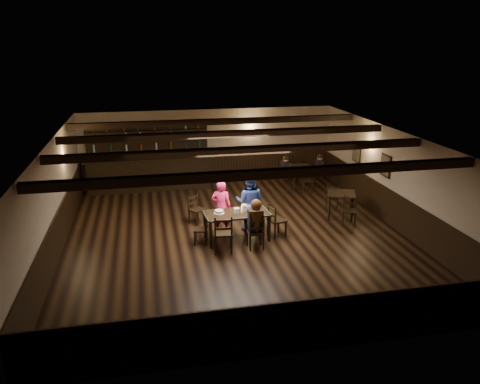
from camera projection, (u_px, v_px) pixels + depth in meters
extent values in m
plane|color=black|center=(236.00, 237.00, 12.55)|extent=(10.00, 10.00, 0.00)
cube|color=beige|center=(209.00, 147.00, 16.78)|extent=(9.00, 0.02, 2.70)
cube|color=beige|center=(297.00, 283.00, 7.48)|extent=(9.00, 0.02, 2.70)
cube|color=beige|center=(53.00, 200.00, 11.27)|extent=(0.02, 10.00, 2.70)
cube|color=beige|center=(395.00, 179.00, 12.99)|extent=(0.02, 10.00, 2.70)
cube|color=silver|center=(236.00, 138.00, 11.71)|extent=(9.00, 10.00, 0.02)
cube|color=black|center=(210.00, 170.00, 17.02)|extent=(9.00, 0.04, 1.00)
cube|color=black|center=(294.00, 327.00, 7.77)|extent=(9.00, 0.04, 1.00)
cube|color=black|center=(59.00, 233.00, 11.54)|extent=(0.04, 10.00, 1.00)
cube|color=black|center=(391.00, 208.00, 13.25)|extent=(0.04, 10.00, 1.00)
cube|color=black|center=(155.00, 136.00, 16.23)|extent=(0.90, 0.03, 1.00)
cube|color=black|center=(155.00, 136.00, 16.21)|extent=(0.80, 0.02, 0.90)
cube|color=black|center=(386.00, 166.00, 13.37)|extent=(0.03, 0.55, 0.65)
cube|color=#72664C|center=(385.00, 166.00, 13.37)|extent=(0.02, 0.45, 0.55)
cube|color=black|center=(357.00, 152.00, 15.16)|extent=(0.03, 0.55, 0.65)
cube|color=#72664C|center=(356.00, 152.00, 15.15)|extent=(0.02, 0.45, 0.55)
cube|color=black|center=(266.00, 174.00, 8.95)|extent=(8.90, 0.18, 0.18)
cube|color=black|center=(244.00, 150.00, 10.81)|extent=(8.90, 0.18, 0.18)
cube|color=black|center=(229.00, 134.00, 12.67)|extent=(8.90, 0.18, 0.18)
cube|color=black|center=(217.00, 122.00, 14.53)|extent=(8.90, 0.18, 0.18)
cube|color=black|center=(211.00, 235.00, 11.75)|extent=(0.06, 0.06, 0.71)
cube|color=black|center=(205.00, 225.00, 12.41)|extent=(0.06, 0.06, 0.71)
cube|color=black|center=(269.00, 229.00, 12.15)|extent=(0.06, 0.06, 0.71)
cube|color=black|center=(261.00, 219.00, 12.81)|extent=(0.06, 0.06, 0.71)
cube|color=black|center=(237.00, 214.00, 12.16)|extent=(1.73, 0.96, 0.04)
cube|color=#A5A8AD|center=(233.00, 208.00, 12.53)|extent=(1.67, 0.15, 0.05)
cube|color=#A5A8AD|center=(241.00, 219.00, 11.79)|extent=(1.67, 0.15, 0.05)
cube|color=#A5A8AD|center=(267.00, 210.00, 12.38)|extent=(0.09, 0.84, 0.05)
cube|color=#A5A8AD|center=(206.00, 217.00, 11.95)|extent=(0.09, 0.84, 0.05)
cube|color=black|center=(230.00, 239.00, 11.79)|extent=(0.04, 0.04, 0.48)
cube|color=black|center=(232.00, 246.00, 11.44)|extent=(0.04, 0.04, 0.48)
cube|color=black|center=(215.00, 240.00, 11.76)|extent=(0.04, 0.04, 0.48)
cube|color=black|center=(215.00, 246.00, 11.40)|extent=(0.04, 0.04, 0.48)
cube|color=black|center=(223.00, 233.00, 11.51)|extent=(0.51, 0.49, 0.04)
cube|color=black|center=(223.00, 227.00, 11.26)|extent=(0.47, 0.09, 0.50)
cube|color=black|center=(223.00, 229.00, 11.27)|extent=(0.40, 0.07, 0.06)
cube|color=black|center=(223.00, 221.00, 11.21)|extent=(0.40, 0.07, 0.06)
cube|color=black|center=(260.00, 237.00, 11.99)|extent=(0.03, 0.03, 0.41)
cube|color=black|center=(264.00, 243.00, 11.69)|extent=(0.03, 0.03, 0.41)
cube|color=black|center=(247.00, 239.00, 11.93)|extent=(0.03, 0.03, 0.41)
cube|color=black|center=(250.00, 244.00, 11.62)|extent=(0.03, 0.03, 0.41)
cube|color=black|center=(255.00, 232.00, 11.74)|extent=(0.40, 0.38, 0.04)
cube|color=black|center=(257.00, 227.00, 11.52)|extent=(0.40, 0.04, 0.43)
cube|color=black|center=(257.00, 229.00, 11.53)|extent=(0.34, 0.03, 0.05)
cube|color=black|center=(257.00, 222.00, 11.48)|extent=(0.34, 0.03, 0.05)
cube|color=black|center=(196.00, 234.00, 12.25)|extent=(0.04, 0.04, 0.37)
cube|color=black|center=(207.00, 234.00, 12.25)|extent=(0.04, 0.04, 0.37)
cube|color=black|center=(195.00, 239.00, 11.96)|extent=(0.04, 0.04, 0.37)
cube|color=black|center=(206.00, 239.00, 11.96)|extent=(0.04, 0.04, 0.37)
cube|color=black|center=(201.00, 229.00, 12.04)|extent=(0.41, 0.43, 0.03)
cube|color=black|center=(206.00, 223.00, 11.98)|extent=(0.11, 0.36, 0.38)
cube|color=black|center=(206.00, 224.00, 11.99)|extent=(0.09, 0.30, 0.04)
cube|color=black|center=(206.00, 218.00, 11.94)|extent=(0.09, 0.30, 0.04)
cube|color=black|center=(286.00, 229.00, 12.47)|extent=(0.04, 0.04, 0.43)
cube|color=black|center=(275.00, 232.00, 12.31)|extent=(0.04, 0.04, 0.43)
cube|color=black|center=(278.00, 225.00, 12.77)|extent=(0.04, 0.04, 0.43)
cube|color=black|center=(268.00, 227.00, 12.62)|extent=(0.04, 0.04, 0.43)
cube|color=black|center=(277.00, 220.00, 12.47)|extent=(0.50, 0.52, 0.04)
cube|color=black|center=(272.00, 213.00, 12.32)|extent=(0.15, 0.41, 0.45)
cube|color=black|center=(272.00, 215.00, 12.34)|extent=(0.12, 0.35, 0.05)
cube|color=black|center=(272.00, 209.00, 12.28)|extent=(0.12, 0.35, 0.05)
cube|color=black|center=(197.00, 220.00, 13.16)|extent=(0.05, 0.05, 0.40)
cube|color=black|center=(189.00, 217.00, 13.36)|extent=(0.05, 0.05, 0.40)
cube|color=black|center=(205.00, 217.00, 13.40)|extent=(0.05, 0.05, 0.40)
cube|color=black|center=(198.00, 214.00, 13.60)|extent=(0.05, 0.05, 0.40)
cube|color=black|center=(197.00, 210.00, 13.31)|extent=(0.54, 0.54, 0.04)
cube|color=black|center=(193.00, 201.00, 13.35)|extent=(0.34, 0.26, 0.42)
cube|color=black|center=(193.00, 203.00, 13.36)|extent=(0.29, 0.22, 0.05)
cube|color=black|center=(193.00, 197.00, 13.31)|extent=(0.29, 0.22, 0.05)
imported|color=#FF3678|center=(221.00, 207.00, 12.58)|extent=(0.62, 0.49, 1.49)
imported|color=navy|center=(250.00, 202.00, 12.75)|extent=(0.98, 0.89, 1.64)
cube|color=black|center=(254.00, 227.00, 11.83)|extent=(0.34, 0.34, 0.14)
cube|color=black|center=(256.00, 220.00, 11.63)|extent=(0.36, 0.21, 0.51)
cylinder|color=black|center=(256.00, 211.00, 11.56)|extent=(0.11, 0.36, 0.36)
sphere|color=#D8A384|center=(256.00, 205.00, 11.51)|extent=(0.22, 0.22, 0.22)
sphere|color=#381A0C|center=(256.00, 205.00, 11.47)|extent=(0.28, 0.28, 0.28)
cone|color=#381A0C|center=(257.00, 223.00, 11.51)|extent=(0.21, 0.21, 0.64)
cylinder|color=white|center=(219.00, 213.00, 12.11)|extent=(0.28, 0.28, 0.01)
cylinder|color=white|center=(219.00, 211.00, 12.10)|extent=(0.22, 0.22, 0.07)
cylinder|color=silver|center=(219.00, 212.00, 12.10)|extent=(0.24, 0.24, 0.04)
cylinder|color=white|center=(237.00, 211.00, 12.11)|extent=(0.15, 0.15, 0.14)
cylinder|color=white|center=(244.00, 208.00, 12.26)|extent=(0.15, 0.15, 0.17)
cylinder|color=#A5A8AD|center=(237.00, 211.00, 12.26)|extent=(0.05, 0.05, 0.03)
sphere|color=orange|center=(237.00, 209.00, 12.26)|extent=(0.03, 0.03, 0.03)
cylinder|color=silver|center=(250.00, 211.00, 12.12)|extent=(0.04, 0.04, 0.09)
cylinder|color=#A5A8AD|center=(252.00, 210.00, 12.18)|extent=(0.04, 0.04, 0.10)
cylinder|color=silver|center=(248.00, 208.00, 12.39)|extent=(0.06, 0.06, 0.09)
cube|color=#9A2D10|center=(257.00, 212.00, 12.19)|extent=(0.40, 0.37, 0.00)
cube|color=#0F1F4E|center=(256.00, 209.00, 12.38)|extent=(0.30, 0.22, 0.00)
cube|color=black|center=(150.00, 174.00, 16.29)|extent=(4.16, 0.60, 1.10)
cube|color=black|center=(149.00, 158.00, 16.11)|extent=(4.36, 0.70, 0.05)
cube|color=black|center=(149.00, 157.00, 16.37)|extent=(4.16, 0.10, 2.20)
cube|color=black|center=(148.00, 151.00, 16.20)|extent=(4.06, 0.22, 0.03)
cube|color=black|center=(147.00, 141.00, 16.09)|extent=(4.06, 0.22, 0.03)
cube|color=black|center=(147.00, 131.00, 15.98)|extent=(4.06, 0.22, 0.03)
cube|color=black|center=(341.00, 194.00, 13.72)|extent=(1.02, 1.02, 0.04)
cube|color=black|center=(329.00, 209.00, 13.60)|extent=(0.05, 0.05, 0.71)
cube|color=black|center=(329.00, 201.00, 14.20)|extent=(0.05, 0.05, 0.71)
cube|color=black|center=(352.00, 210.00, 13.48)|extent=(0.05, 0.05, 0.71)
cube|color=black|center=(351.00, 203.00, 14.08)|extent=(0.05, 0.05, 0.71)
cube|color=black|center=(300.00, 167.00, 16.56)|extent=(0.79, 0.79, 0.04)
cube|color=black|center=(294.00, 180.00, 16.32)|extent=(0.05, 0.05, 0.71)
cube|color=black|center=(289.00, 175.00, 16.92)|extent=(0.05, 0.05, 0.71)
cube|color=black|center=(312.00, 179.00, 16.44)|extent=(0.05, 0.05, 0.71)
cube|color=black|center=(306.00, 174.00, 17.04)|extent=(0.05, 0.05, 0.71)
cube|color=black|center=(285.00, 169.00, 16.28)|extent=(0.28, 0.39, 0.52)
sphere|color=#D8A384|center=(286.00, 159.00, 16.17)|extent=(0.20, 0.20, 0.20)
sphere|color=black|center=(286.00, 158.00, 16.16)|extent=(0.21, 0.21, 0.21)
cube|color=black|center=(319.00, 167.00, 16.62)|extent=(0.25, 0.37, 0.50)
sphere|color=#D8A384|center=(320.00, 158.00, 16.51)|extent=(0.19, 0.19, 0.19)
sphere|color=black|center=(320.00, 157.00, 16.50)|extent=(0.20, 0.20, 0.20)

